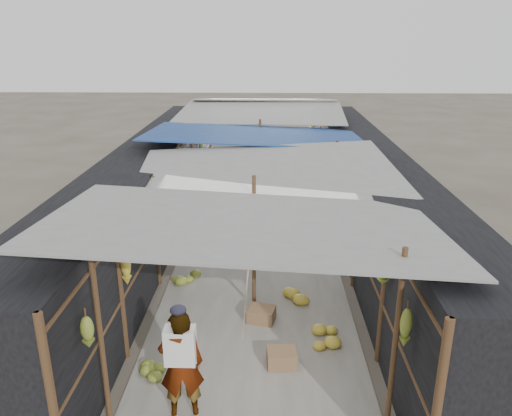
# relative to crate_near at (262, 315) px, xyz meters

# --- Properties ---
(aisle_slab) EXTENTS (3.60, 16.00, 0.02)m
(aisle_slab) POSITION_rel_crate_near_xyz_m (-0.14, 3.92, -0.13)
(aisle_slab) COLOR #9E998E
(aisle_slab) RESTS_ON ground
(stall_left) EXTENTS (1.40, 15.00, 2.30)m
(stall_left) POSITION_rel_crate_near_xyz_m (-2.84, 3.92, 1.01)
(stall_left) COLOR black
(stall_left) RESTS_ON ground
(stall_right) EXTENTS (1.40, 15.00, 2.30)m
(stall_right) POSITION_rel_crate_near_xyz_m (2.56, 3.92, 1.01)
(stall_right) COLOR black
(stall_right) RESTS_ON ground
(crate_near) EXTENTS (0.53, 0.47, 0.28)m
(crate_near) POSITION_rel_crate_near_xyz_m (0.00, 0.00, 0.00)
(crate_near) COLOR #926B4A
(crate_near) RESTS_ON ground
(crate_mid) EXTENTS (0.48, 0.39, 0.27)m
(crate_mid) POSITION_rel_crate_near_xyz_m (0.33, -1.26, -0.00)
(crate_mid) COLOR #926B4A
(crate_mid) RESTS_ON ground
(crate_back) EXTENTS (0.46, 0.39, 0.28)m
(crate_back) POSITION_rel_crate_near_xyz_m (-1.23, 6.02, 0.00)
(crate_back) COLOR #926B4A
(crate_back) RESTS_ON ground
(black_basin) EXTENTS (0.65, 0.65, 0.20)m
(black_basin) POSITION_rel_crate_near_xyz_m (1.11, 3.49, -0.04)
(black_basin) COLOR black
(black_basin) RESTS_ON ground
(vendor_elderly) EXTENTS (0.64, 0.47, 1.59)m
(vendor_elderly) POSITION_rel_crate_near_xyz_m (-1.02, -2.32, 0.66)
(vendor_elderly) COLOR white
(vendor_elderly) RESTS_ON ground
(shopper_blue) EXTENTS (0.94, 0.80, 1.70)m
(shopper_blue) POSITION_rel_crate_near_xyz_m (-0.23, 2.72, 0.71)
(shopper_blue) COLOR navy
(shopper_blue) RESTS_ON ground
(vendor_seated) EXTENTS (0.57, 0.65, 0.88)m
(vendor_seated) POSITION_rel_crate_near_xyz_m (0.54, 7.19, 0.30)
(vendor_seated) COLOR #555049
(vendor_seated) RESTS_ON ground
(market_canopy) EXTENTS (5.62, 15.20, 2.77)m
(market_canopy) POSITION_rel_crate_near_xyz_m (-0.12, 4.27, 2.27)
(market_canopy) COLOR brown
(market_canopy) RESTS_ON ground
(hanging_bananas) EXTENTS (3.95, 13.89, 0.82)m
(hanging_bananas) POSITION_rel_crate_near_xyz_m (-0.15, 4.40, 1.46)
(hanging_bananas) COLOR olive
(hanging_bananas) RESTS_ON ground
(floor_bananas) EXTENTS (3.76, 10.68, 0.36)m
(floor_bananas) POSITION_rel_crate_near_xyz_m (-0.49, 2.31, 0.01)
(floor_bananas) COLOR olive
(floor_bananas) RESTS_ON ground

